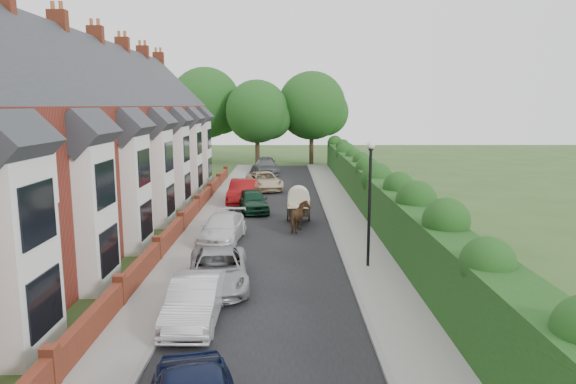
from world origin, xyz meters
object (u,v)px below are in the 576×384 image
(car_silver_b, at_px, (218,270))
(horse_cart, at_px, (299,202))
(car_green, at_px, (253,201))
(car_grey, at_px, (266,167))
(lamppost, at_px, (370,188))
(car_white, at_px, (222,228))
(car_red, at_px, (243,191))
(car_beige, at_px, (264,181))
(horse, at_px, (300,217))
(car_black, at_px, (267,163))
(car_silver_a, at_px, (195,301))

(car_silver_b, distance_m, horse_cart, 10.74)
(car_green, bearing_deg, car_grey, 78.17)
(lamppost, height_order, horse_cart, lamppost)
(car_white, distance_m, car_red, 9.98)
(car_beige, bearing_deg, horse, -93.30)
(car_silver_b, xyz_separation_m, car_black, (0.57, 35.39, 0.00))
(car_red, height_order, car_beige, car_red)
(car_silver_b, bearing_deg, car_green, 81.76)
(car_red, distance_m, car_grey, 14.84)
(car_silver_a, distance_m, car_green, 16.51)
(car_red, height_order, car_black, car_red)
(car_green, relative_size, car_black, 1.07)
(car_silver_b, relative_size, horse_cart, 1.62)
(car_white, bearing_deg, car_beige, 90.05)
(lamppost, xyz_separation_m, horse, (-2.60, 6.17, -2.52))
(horse_cart, bearing_deg, car_grey, 97.01)
(car_silver_a, relative_size, horse, 2.25)
(car_black, distance_m, horse, 27.26)
(horse_cart, bearing_deg, car_white, -133.99)
(car_red, xyz_separation_m, car_beige, (1.20, 5.60, -0.10))
(car_beige, bearing_deg, car_white, -108.42)
(lamppost, height_order, car_green, lamppost)
(car_red, xyz_separation_m, horse, (3.60, -8.03, -0.01))
(car_silver_b, distance_m, car_beige, 21.90)
(car_black, height_order, horse, horse)
(lamppost, height_order, car_black, lamppost)
(car_silver_a, distance_m, car_white, 9.41)
(car_black, bearing_deg, lamppost, -90.17)
(car_white, bearing_deg, lamppost, -28.23)
(horse_cart, bearing_deg, car_beige, 101.64)
(car_white, distance_m, car_green, 7.16)
(car_grey, bearing_deg, car_white, -102.69)
(car_silver_b, xyz_separation_m, car_grey, (0.63, 31.08, 0.06))
(horse, bearing_deg, car_green, -46.27)
(car_grey, height_order, horse_cart, horse_cart)
(car_black, distance_m, horse_cart, 25.29)
(car_green, relative_size, horse_cart, 1.42)
(car_white, relative_size, car_red, 0.94)
(car_silver_b, relative_size, car_red, 0.97)
(car_silver_a, xyz_separation_m, car_white, (-0.30, 9.41, -0.02))
(car_silver_b, bearing_deg, car_silver_a, -101.89)
(horse, bearing_deg, car_white, 42.56)
(car_silver_b, relative_size, car_white, 1.03)
(lamppost, bearing_deg, car_beige, 104.17)
(lamppost, bearing_deg, car_red, 113.59)
(car_red, bearing_deg, car_white, -88.73)
(car_beige, bearing_deg, car_green, -105.78)
(horse_cart, bearing_deg, horse, -90.00)
(car_grey, relative_size, horse, 2.63)
(car_green, bearing_deg, horse, -72.87)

